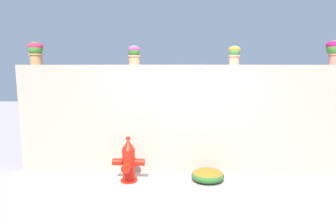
% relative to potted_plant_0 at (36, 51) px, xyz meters
% --- Properties ---
extents(ground_plane, '(24.00, 24.00, 0.00)m').
position_rel_potted_plant_0_xyz_m(ground_plane, '(2.89, -1.07, -2.36)').
color(ground_plane, '#A09595').
extents(stone_wall, '(6.47, 0.40, 2.10)m').
position_rel_potted_plant_0_xyz_m(stone_wall, '(2.89, 0.03, -1.32)').
color(stone_wall, tan).
rests_on(stone_wall, ground).
extents(potted_plant_0, '(0.29, 0.29, 0.45)m').
position_rel_potted_plant_0_xyz_m(potted_plant_0, '(0.00, 0.00, 0.00)').
color(potted_plant_0, '#AB7A4A').
rests_on(potted_plant_0, stone_wall).
extents(potted_plant_1, '(0.24, 0.24, 0.37)m').
position_rel_potted_plant_0_xyz_m(potted_plant_1, '(1.94, 0.01, -0.05)').
color(potted_plant_1, '#AD7751').
rests_on(potted_plant_1, stone_wall).
extents(potted_plant_2, '(0.23, 0.23, 0.36)m').
position_rel_potted_plant_0_xyz_m(potted_plant_2, '(3.86, 0.05, -0.05)').
color(potted_plant_2, tan).
rests_on(potted_plant_2, stone_wall).
extents(potted_plant_3, '(0.32, 0.32, 0.46)m').
position_rel_potted_plant_0_xyz_m(potted_plant_3, '(5.70, 0.01, 0.03)').
color(potted_plant_3, '#C37360').
rests_on(potted_plant_3, stone_wall).
extents(fire_hydrant, '(0.58, 0.46, 0.82)m').
position_rel_potted_plant_0_xyz_m(fire_hydrant, '(1.91, -0.68, -2.00)').
color(fire_hydrant, red).
rests_on(fire_hydrant, ground).
extents(flower_bush_left, '(0.60, 0.54, 0.23)m').
position_rel_potted_plant_0_xyz_m(flower_bush_left, '(3.34, -0.61, -2.24)').
color(flower_bush_left, '#285D25').
rests_on(flower_bush_left, ground).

